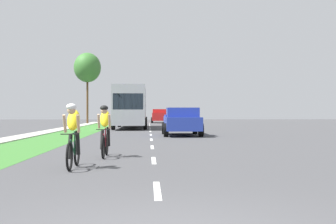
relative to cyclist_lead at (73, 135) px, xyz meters
name	(u,v)px	position (x,y,z in m)	size (l,w,h in m)	color
ground_plane	(151,136)	(1.99, 13.97, -0.81)	(120.00, 120.00, 0.00)	#424244
grass_verge	(61,136)	(-3.10, 13.97, -0.81)	(2.85, 70.00, 0.01)	#38722D
sidewalk_concrete	(24,137)	(-5.15, 13.97, -0.81)	(1.24, 70.00, 0.10)	#B2ADA3
lane_markings_center	(151,133)	(1.99, 17.97, -0.81)	(0.12, 53.13, 0.01)	white
cyclist_lead	(73,135)	(0.00, 0.00, 0.00)	(0.42, 1.72, 1.58)	black
cyclist_trailing	(105,131)	(0.50, 2.64, 0.00)	(0.42, 1.72, 1.58)	black
pickup_blue	(182,121)	(3.81, 14.81, 0.02)	(2.22, 5.10, 1.64)	#23389E
bus_silver	(131,105)	(0.34, 26.97, 1.17)	(2.78, 11.60, 3.48)	#A5A8AD
suv_red	(159,116)	(3.28, 45.73, 0.14)	(2.15, 4.70, 1.79)	red
street_tree_far	(87,68)	(-5.49, 41.44, 5.93)	(3.23, 3.23, 8.55)	brown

